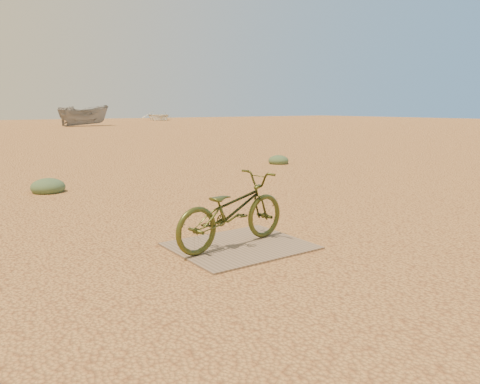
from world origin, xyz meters
TOP-DOWN VIEW (x-y plane):
  - ground at (0.00, 0.00)m, footprint 120.00×120.00m
  - plywood_board at (-0.43, 0.38)m, footprint 1.48×1.24m
  - bicycle at (-0.51, 0.43)m, footprint 1.63×0.77m
  - boat_mid_right at (8.54, 36.05)m, footprint 4.68×2.34m
  - boat_far_right at (20.99, 48.18)m, footprint 5.06×6.05m
  - kale_a at (-1.40, 5.34)m, footprint 0.63×0.63m
  - kale_b at (5.04, 6.31)m, footprint 0.57×0.57m

SIDE VIEW (x-z plane):
  - ground at x=0.00m, z-range 0.00..0.00m
  - kale_a at x=-1.40m, z-range -0.17..0.17m
  - kale_b at x=5.04m, z-range -0.16..0.16m
  - plywood_board at x=-0.43m, z-range 0.00..0.02m
  - bicycle at x=-0.51m, z-range 0.02..0.85m
  - boat_far_right at x=20.99m, z-range 0.00..1.08m
  - boat_mid_right at x=8.54m, z-range 0.00..1.73m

